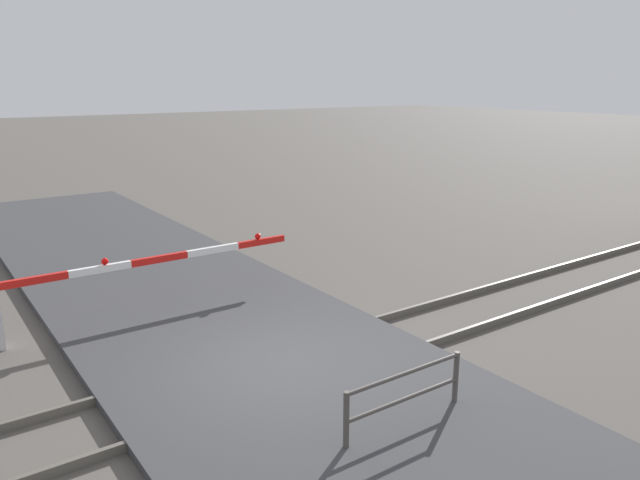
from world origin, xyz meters
The scene contains 6 objects.
ground_plane centered at (0.00, 0.00, 0.00)m, with size 160.00×160.00×0.00m, color #514C47.
rail_track_left centered at (-0.72, 0.00, 0.07)m, with size 0.08×80.00×0.15m, color #59544C.
rail_track_right centered at (0.72, 0.00, 0.07)m, with size 0.08×80.00×0.15m, color #59544C.
road_surface centered at (0.00, 0.00, 0.08)m, with size 36.00×5.47×0.17m, color #38383A.
crossing_gate centered at (-3.81, -2.75, 0.87)m, with size 0.36×6.74×1.38m.
guard_railing centered at (2.49, 0.56, 0.61)m, with size 0.08×2.09×0.95m.
Camera 1 is at (7.94, -4.68, 4.75)m, focal length 34.11 mm.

